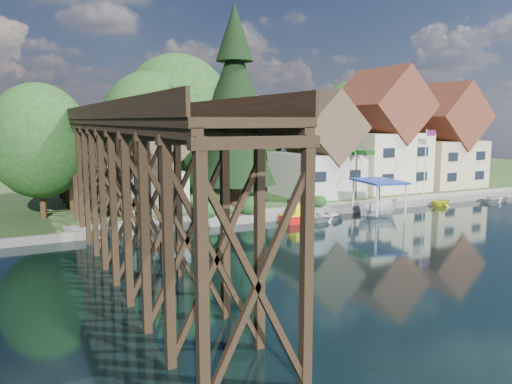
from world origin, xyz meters
The scene contains 19 objects.
ground centered at (0.00, 0.00, 0.00)m, with size 140.00×140.00×0.00m, color black.
bank centered at (0.00, 34.00, 0.25)m, with size 140.00×52.00×0.50m, color #2B4B1E.
seawall centered at (4.00, 8.00, 0.31)m, with size 60.00×0.40×0.62m, color slate.
promenade centered at (6.00, 9.30, 0.53)m, with size 50.00×2.60×0.06m, color gray.
trestle_bridge centered at (-16.00, 5.17, 5.35)m, with size 4.12×44.18×9.30m.
house_left centered at (7.00, 16.00, 5.14)m, with size 7.64×8.64×11.02m.
house_center centered at (16.00, 16.50, 6.42)m, with size 8.65×9.18×13.89m.
house_right centered at (25.00, 16.00, 5.78)m, with size 8.15×8.64×12.45m.
shed centered at (-11.00, 14.50, 3.83)m, with size 5.09×5.40×7.85m.
bg_trees centered at (1.00, 21.25, 7.29)m, with size 49.90×13.30×10.57m.
shrubs centered at (-4.60, 9.26, 1.23)m, with size 15.76×2.47×1.70m.
conifer centered at (-3.92, 12.61, 9.20)m, with size 7.34×7.34×18.08m.
palm_tree centered at (9.26, 12.19, 5.10)m, with size 4.35×4.35×5.28m.
flagpole centered at (17.27, 10.53, 4.80)m, with size 1.08×0.32×7.02m.
tugboat centered at (-1.04, 6.45, 0.61)m, with size 3.02×2.00×2.03m.
boat_white_a centered at (1.90, 6.38, 0.45)m, with size 3.13×4.39×0.91m, color white.
boat_canopy centered at (7.14, 6.03, 1.36)m, with size 4.16×5.41×3.16m.
boat_yellow centered at (15.84, 6.99, 0.61)m, with size 2.00×2.32×1.22m, color yellow.
boat_white_b centered at (23.31, 6.51, 0.40)m, with size 2.76×3.87×0.80m, color silver.
Camera 1 is at (-22.26, -28.54, 8.41)m, focal length 35.00 mm.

